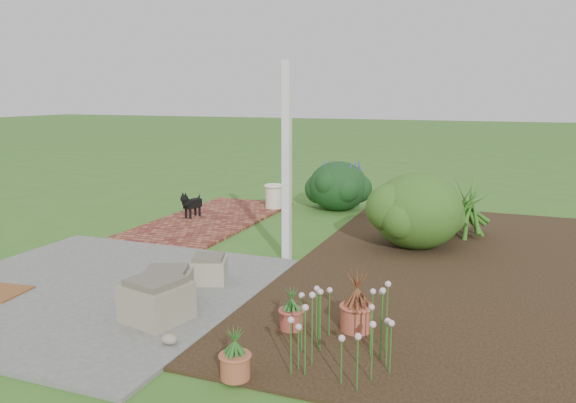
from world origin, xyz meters
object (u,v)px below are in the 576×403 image
(stone_trough_near, at_px, (167,289))
(cream_ceramic_urn, at_px, (274,197))
(black_dog, at_px, (191,203))
(evergreen_shrub, at_px, (417,209))

(stone_trough_near, relative_size, cream_ceramic_urn, 1.12)
(black_dog, xyz_separation_m, evergreen_shrub, (3.81, -0.41, 0.27))
(cream_ceramic_urn, height_order, evergreen_shrub, evergreen_shrub)
(stone_trough_near, relative_size, evergreen_shrub, 0.38)
(cream_ceramic_urn, xyz_separation_m, evergreen_shrub, (2.82, -1.67, 0.31))
(stone_trough_near, distance_m, evergreen_shrub, 3.71)
(black_dog, bearing_deg, stone_trough_near, -51.21)
(black_dog, relative_size, evergreen_shrub, 0.39)
(stone_trough_near, bearing_deg, black_dog, 117.56)
(stone_trough_near, height_order, cream_ceramic_urn, cream_ceramic_urn)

